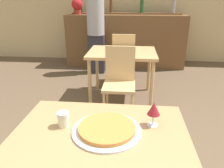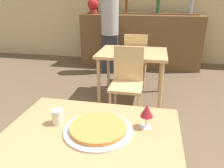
# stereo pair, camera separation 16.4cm
# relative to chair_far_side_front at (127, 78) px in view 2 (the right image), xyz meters

# --- Properties ---
(wall_back) EXTENTS (8.00, 0.05, 2.80)m
(wall_back) POSITION_rel_chair_far_side_front_xyz_m (-0.02, 2.84, 0.87)
(wall_back) COLOR #D1B784
(wall_back) RESTS_ON ground_plane
(dining_table_near) EXTENTS (1.06, 0.79, 0.73)m
(dining_table_near) POSITION_rel_chair_far_side_front_xyz_m (-0.02, -1.52, 0.12)
(dining_table_near) COLOR #A87F51
(dining_table_near) RESTS_ON ground_plane
(dining_table_far) EXTENTS (0.99, 0.78, 0.74)m
(dining_table_far) POSITION_rel_chair_far_side_front_xyz_m (-0.00, 0.56, 0.13)
(dining_table_far) COLOR tan
(dining_table_far) RESTS_ON ground_plane
(bar_counter) EXTENTS (2.60, 0.56, 1.13)m
(bar_counter) POSITION_rel_chair_far_side_front_xyz_m (-0.02, 2.33, 0.04)
(bar_counter) COLOR brown
(bar_counter) RESTS_ON ground_plane
(bar_back_shelf) EXTENTS (2.39, 0.24, 0.34)m
(bar_back_shelf) POSITION_rel_chair_far_side_front_xyz_m (0.02, 2.47, 0.66)
(bar_back_shelf) COLOR brown
(bar_back_shelf) RESTS_ON bar_counter
(chair_far_side_front) EXTENTS (0.40, 0.40, 0.92)m
(chair_far_side_front) POSITION_rel_chair_far_side_front_xyz_m (0.00, 0.00, 0.00)
(chair_far_side_front) COLOR tan
(chair_far_side_front) RESTS_ON ground_plane
(chair_far_side_back) EXTENTS (0.40, 0.40, 0.92)m
(chair_far_side_back) POSITION_rel_chair_far_side_front_xyz_m (-0.00, 1.12, 0.00)
(chair_far_side_back) COLOR tan
(chair_far_side_back) RESTS_ON ground_plane
(pizza_tray) EXTENTS (0.42, 0.42, 0.04)m
(pizza_tray) POSITION_rel_chair_far_side_front_xyz_m (0.02, -1.50, 0.22)
(pizza_tray) COLOR silver
(pizza_tray) RESTS_ON dining_table_near
(cheese_shaker) EXTENTS (0.07, 0.07, 0.10)m
(cheese_shaker) POSITION_rel_chair_far_side_front_xyz_m (-0.26, -1.46, 0.26)
(cheese_shaker) COLOR beige
(cheese_shaker) RESTS_ON dining_table_near
(person_standing) EXTENTS (0.34, 0.34, 1.64)m
(person_standing) POSITION_rel_chair_far_side_front_xyz_m (-0.59, 1.75, 0.36)
(person_standing) COLOR #2D2D38
(person_standing) RESTS_ON ground_plane
(wine_glass) EXTENTS (0.08, 0.08, 0.16)m
(wine_glass) POSITION_rel_chair_far_side_front_xyz_m (0.30, -1.40, 0.32)
(wine_glass) COLOR silver
(wine_glass) RESTS_ON dining_table_near
(potted_plant) EXTENTS (0.24, 0.24, 0.33)m
(potted_plant) POSITION_rel_chair_far_side_front_xyz_m (-1.07, 2.28, 0.79)
(potted_plant) COLOR maroon
(potted_plant) RESTS_ON bar_counter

